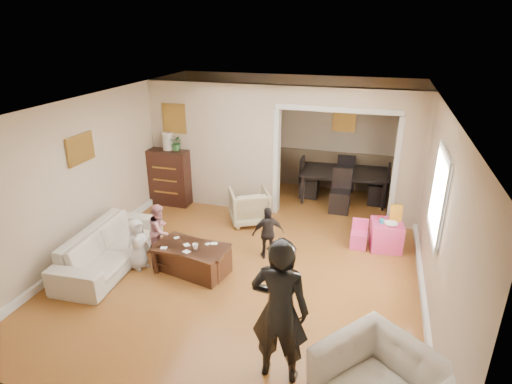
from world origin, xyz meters
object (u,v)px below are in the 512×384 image
(play_table, at_px, (386,235))
(cyan_cup, at_px, (382,221))
(child_toddler, at_px, (268,233))
(dresser, at_px, (171,176))
(child_kneel_b, at_px, (160,230))
(armchair_back, at_px, (249,206))
(child_kneel_a, at_px, (138,244))
(dining_table, at_px, (343,186))
(table_lamp, at_px, (168,141))
(sofa, at_px, (110,247))
(adult_person, at_px, (280,311))
(coffee_cup, at_px, (195,246))
(coffee_table, at_px, (192,259))

(play_table, xyz_separation_m, cyan_cup, (-0.10, -0.05, 0.29))
(play_table, xyz_separation_m, child_toddler, (-1.89, -0.88, 0.20))
(dresser, relative_size, play_table, 2.33)
(child_kneel_b, bearing_deg, armchair_back, -39.25)
(dresser, bearing_deg, child_kneel_a, -74.28)
(dining_table, bearing_deg, cyan_cup, -71.41)
(table_lamp, bearing_deg, armchair_back, -13.27)
(table_lamp, bearing_deg, sofa, -85.06)
(cyan_cup, bearing_deg, child_toddler, -155.18)
(cyan_cup, relative_size, child_kneel_b, 0.09)
(play_table, bearing_deg, table_lamp, 170.20)
(armchair_back, distance_m, child_toddler, 1.40)
(dining_table, relative_size, adult_person, 1.09)
(coffee_cup, xyz_separation_m, dining_table, (1.90, 3.65, -0.15))
(armchair_back, bearing_deg, child_toddler, 92.55)
(child_toddler, bearing_deg, cyan_cup, 177.76)
(child_kneel_b, bearing_deg, coffee_table, -120.25)
(coffee_cup, distance_m, dining_table, 4.12)
(dresser, relative_size, dining_table, 0.64)
(table_lamp, distance_m, cyan_cup, 4.57)
(play_table, distance_m, child_kneel_a, 4.19)
(sofa, bearing_deg, table_lamp, 1.97)
(table_lamp, height_order, play_table, table_lamp)
(play_table, xyz_separation_m, child_kneel_a, (-3.79, -1.78, 0.17))
(dining_table, xyz_separation_m, adult_person, (-0.17, -5.30, 0.53))
(sofa, height_order, child_kneel_a, child_kneel_a)
(coffee_table, bearing_deg, dresser, 123.11)
(cyan_cup, distance_m, child_kneel_a, 4.08)
(sofa, distance_m, table_lamp, 2.82)
(sofa, distance_m, coffee_table, 1.36)
(adult_person, xyz_separation_m, child_toddler, (-0.78, 2.44, -0.41))
(child_kneel_b, bearing_deg, coffee_cup, -120.68)
(armchair_back, bearing_deg, coffee_cup, 55.26)
(armchair_back, distance_m, coffee_cup, 2.03)
(dining_table, bearing_deg, child_toddler, -112.41)
(armchair_back, height_order, coffee_table, armchair_back)
(table_lamp, relative_size, coffee_cup, 3.85)
(armchair_back, height_order, child_kneel_a, child_kneel_a)
(armchair_back, height_order, dresser, dresser)
(coffee_cup, distance_m, child_kneel_b, 0.87)
(coffee_table, xyz_separation_m, child_kneel_b, (-0.70, 0.30, 0.25))
(dresser, xyz_separation_m, child_kneel_b, (0.87, -2.11, -0.14))
(cyan_cup, bearing_deg, dresser, 169.36)
(armchair_back, bearing_deg, child_kneel_b, 29.97)
(table_lamp, height_order, dining_table, table_lamp)
(coffee_table, bearing_deg, child_toddler, 35.54)
(dresser, bearing_deg, adult_person, -50.38)
(cyan_cup, bearing_deg, coffee_cup, -149.29)
(cyan_cup, relative_size, child_kneel_a, 0.09)
(dresser, height_order, child_toddler, dresser)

